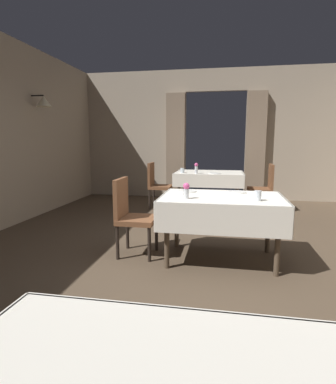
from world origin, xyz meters
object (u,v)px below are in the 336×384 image
Objects in this scene: glass_far_b at (182,170)px; chair_mid_left at (131,213)px; chair_far_left at (157,183)px; chair_far_right at (264,186)px; dining_table_mid at (222,205)px; plate_mid_d at (187,191)px; dining_table_far at (209,177)px; plate_mid_c at (237,192)px; flower_vase_mid at (186,190)px; plate_far_c at (215,173)px; flower_vase_far at (196,168)px; glass_mid_b at (258,196)px.

chair_mid_left is at bearing -96.43° from glass_far_b.
chair_far_left and chair_far_right have the same top height.
dining_table_mid is 5.92× the size of plate_mid_d.
dining_table_mid is at bearing -84.25° from dining_table_far.
flower_vase_mid is at bearing -136.94° from plate_mid_c.
glass_far_b is (-1.57, -0.14, 0.28)m from chair_far_right.
chair_mid_left is 1.00× the size of chair_far_left.
plate_far_c is at bearing -68.54° from dining_table_far.
plate_mid_d is at bearing -87.91° from flower_vase_far.
plate_mid_d is (-0.43, 0.25, 0.11)m from dining_table_mid.
chair_mid_left reaches higher than plate_mid_d.
plate_mid_c is (0.18, 0.30, 0.11)m from dining_table_mid.
glass_far_b is at bearing 83.57° from chair_mid_left.
plate_mid_d reaches higher than dining_table_mid.
glass_mid_b is (0.37, -0.20, 0.16)m from dining_table_mid.
plate_mid_d is 2.15m from flower_vase_far.
glass_far_b is at bearing 98.54° from flower_vase_mid.
plate_mid_c is (0.56, 0.52, -0.09)m from flower_vase_mid.
dining_table_mid is at bearing -30.58° from plate_mid_d.
flower_vase_mid is (0.96, -2.87, 0.33)m from chair_far_left.
dining_table_far is 5.90× the size of plate_far_c.
plate_mid_d is at bearing -96.98° from plate_far_c.
dining_table_mid is at bearing 151.08° from glass_mid_b.
flower_vase_mid is 2.69m from plate_far_c.
flower_vase_far is 0.90× the size of plate_far_c.
dining_table_far is 0.59m from glass_far_b.
glass_mid_b reaches higher than plate_mid_d.
glass_mid_b is (0.65, -2.95, 0.14)m from dining_table_far.
plate_mid_d reaches higher than dining_table_far.
flower_vase_far is (-0.23, -0.34, 0.20)m from dining_table_far.
glass_mid_b is 0.47× the size of plate_far_c.
chair_far_left is 3.04m from flower_vase_mid.
glass_far_b is (0.28, 2.52, 0.28)m from chair_mid_left.
glass_mid_b is 0.92m from plate_mid_d.
chair_far_right reaches higher than dining_table_far.
chair_far_right is 2.69m from plate_mid_d.
chair_mid_left reaches higher than plate_mid_c.
plate_far_c is (-0.16, 2.45, 0.11)m from dining_table_mid.
chair_far_left is 0.93m from flower_vase_far.
flower_vase_far is (0.83, -0.24, 0.35)m from chair_far_left.
glass_mid_b reaches higher than dining_table_mid.
chair_far_right is at bearing 5.26° from glass_far_b.
glass_mid_b is 2.71m from plate_far_c.
chair_far_left is 8.65× the size of glass_mid_b.
dining_table_far is at bearing 102.34° from glass_mid_b.
flower_vase_mid reaches higher than plate_mid_d.
chair_far_right reaches higher than plate_mid_c.
plate_mid_c is at bearing 43.06° from flower_vase_mid.
chair_far_right is 4.53× the size of flower_vase_far.
glass_far_b reaches higher than dining_table_far.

